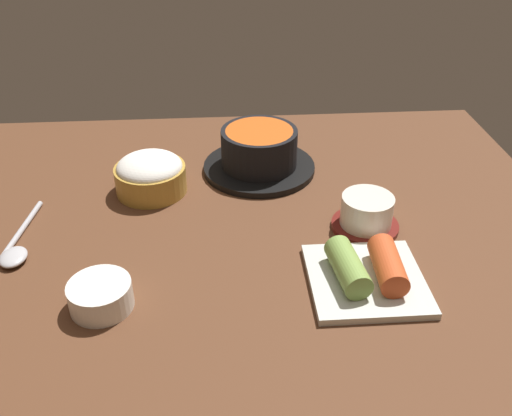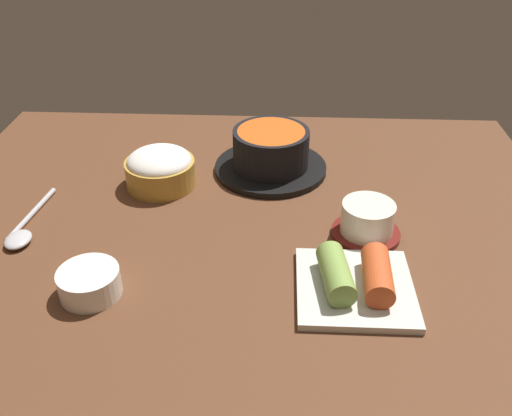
{
  "view_description": "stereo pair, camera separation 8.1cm",
  "coord_description": "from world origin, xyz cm",
  "px_view_note": "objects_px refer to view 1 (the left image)",
  "views": [
    {
      "loc": [
        -2.88,
        -69.72,
        49.31
      ],
      "look_at": [
        2.0,
        -2.0,
        5.0
      ],
      "focal_mm": 38.77,
      "sensor_mm": 36.0,
      "label": 1
    },
    {
      "loc": [
        5.22,
        -69.82,
        49.31
      ],
      "look_at": [
        2.0,
        -2.0,
        5.0
      ],
      "focal_mm": 38.77,
      "sensor_mm": 36.0,
      "label": 2
    }
  ],
  "objects_px": {
    "tea_cup_with_saucer": "(366,213)",
    "kimchi_plate": "(367,273)",
    "spoon": "(16,248)",
    "stone_pot": "(259,152)",
    "side_bowl_near": "(100,295)",
    "rice_bowl": "(150,174)"
  },
  "relations": [
    {
      "from": "side_bowl_near",
      "to": "spoon",
      "type": "relative_size",
      "value": 0.47
    },
    {
      "from": "stone_pot",
      "to": "rice_bowl",
      "type": "height_order",
      "value": "stone_pot"
    },
    {
      "from": "stone_pot",
      "to": "tea_cup_with_saucer",
      "type": "xyz_separation_m",
      "value": [
        0.14,
        -0.19,
        -0.01
      ]
    },
    {
      "from": "kimchi_plate",
      "to": "spoon",
      "type": "bearing_deg",
      "value": 168.03
    },
    {
      "from": "kimchi_plate",
      "to": "spoon",
      "type": "xyz_separation_m",
      "value": [
        -0.47,
        0.1,
        -0.01
      ]
    },
    {
      "from": "tea_cup_with_saucer",
      "to": "side_bowl_near",
      "type": "relative_size",
      "value": 1.28
    },
    {
      "from": "side_bowl_near",
      "to": "tea_cup_with_saucer",
      "type": "bearing_deg",
      "value": 21.45
    },
    {
      "from": "side_bowl_near",
      "to": "spoon",
      "type": "xyz_separation_m",
      "value": [
        -0.14,
        0.12,
        -0.01
      ]
    },
    {
      "from": "spoon",
      "to": "stone_pot",
      "type": "bearing_deg",
      "value": 30.47
    },
    {
      "from": "tea_cup_with_saucer",
      "to": "kimchi_plate",
      "type": "distance_m",
      "value": 0.13
    },
    {
      "from": "stone_pot",
      "to": "rice_bowl",
      "type": "relative_size",
      "value": 1.69
    },
    {
      "from": "stone_pot",
      "to": "spoon",
      "type": "distance_m",
      "value": 0.41
    },
    {
      "from": "stone_pot",
      "to": "side_bowl_near",
      "type": "bearing_deg",
      "value": -123.62
    },
    {
      "from": "kimchi_plate",
      "to": "side_bowl_near",
      "type": "bearing_deg",
      "value": -176.58
    },
    {
      "from": "side_bowl_near",
      "to": "kimchi_plate",
      "type": "bearing_deg",
      "value": 3.42
    },
    {
      "from": "kimchi_plate",
      "to": "side_bowl_near",
      "type": "height_order",
      "value": "kimchi_plate"
    },
    {
      "from": "kimchi_plate",
      "to": "side_bowl_near",
      "type": "xyz_separation_m",
      "value": [
        -0.33,
        -0.02,
        0.0
      ]
    },
    {
      "from": "stone_pot",
      "to": "spoon",
      "type": "relative_size",
      "value": 1.17
    },
    {
      "from": "kimchi_plate",
      "to": "rice_bowl",
      "type": "bearing_deg",
      "value": 139.62
    },
    {
      "from": "tea_cup_with_saucer",
      "to": "kimchi_plate",
      "type": "xyz_separation_m",
      "value": [
        -0.03,
        -0.12,
        -0.01
      ]
    },
    {
      "from": "kimchi_plate",
      "to": "spoon",
      "type": "relative_size",
      "value": 0.89
    },
    {
      "from": "rice_bowl",
      "to": "kimchi_plate",
      "type": "bearing_deg",
      "value": -40.38
    }
  ]
}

